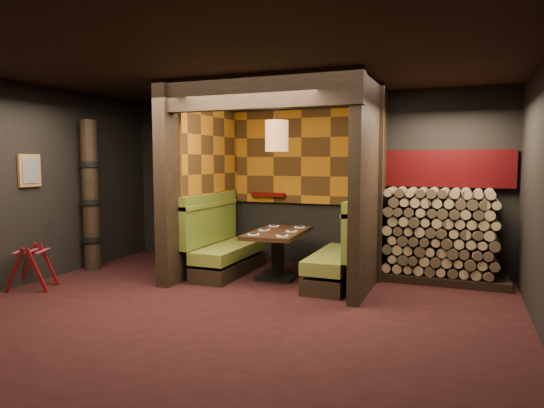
{
  "coord_description": "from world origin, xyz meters",
  "views": [
    {
      "loc": [
        2.51,
        -5.01,
        1.76
      ],
      "look_at": [
        0.0,
        1.3,
        1.15
      ],
      "focal_mm": 32.0,
      "sensor_mm": 36.0,
      "label": 1
    }
  ],
  "objects": [
    {
      "name": "floor",
      "position": [
        0.0,
        0.0,
        -0.01
      ],
      "size": [
        6.5,
        5.5,
        0.02
      ],
      "primitive_type": "cube",
      "color": "black",
      "rests_on": "ground"
    },
    {
      "name": "ceiling",
      "position": [
        0.0,
        0.0,
        2.86
      ],
      "size": [
        6.5,
        5.5,
        0.02
      ],
      "primitive_type": "cube",
      "color": "black",
      "rests_on": "ground"
    },
    {
      "name": "wall_back",
      "position": [
        0.0,
        2.76,
        1.43
      ],
      "size": [
        6.5,
        0.02,
        2.85
      ],
      "primitive_type": "cube",
      "color": "black",
      "rests_on": "ground"
    },
    {
      "name": "wall_front",
      "position": [
        0.0,
        -2.76,
        1.43
      ],
      "size": [
        6.5,
        0.02,
        2.85
      ],
      "primitive_type": "cube",
      "color": "black",
      "rests_on": "ground"
    },
    {
      "name": "wall_left",
      "position": [
        -3.26,
        0.0,
        1.43
      ],
      "size": [
        0.02,
        5.5,
        2.85
      ],
      "primitive_type": "cube",
      "color": "black",
      "rests_on": "ground"
    },
    {
      "name": "partition_left",
      "position": [
        -1.35,
        1.65,
        1.43
      ],
      "size": [
        0.2,
        2.2,
        2.85
      ],
      "primitive_type": "cube",
      "color": "black",
      "rests_on": "floor"
    },
    {
      "name": "partition_right",
      "position": [
        1.3,
        1.7,
        1.43
      ],
      "size": [
        0.15,
        2.1,
        2.85
      ],
      "primitive_type": "cube",
      "color": "black",
      "rests_on": "floor"
    },
    {
      "name": "header_beam",
      "position": [
        -0.02,
        0.7,
        2.63
      ],
      "size": [
        2.85,
        0.18,
        0.44
      ],
      "primitive_type": "cube",
      "color": "black",
      "rests_on": "partition_left"
    },
    {
      "name": "tapa_back_panel",
      "position": [
        -0.02,
        2.71,
        1.82
      ],
      "size": [
        2.4,
        0.06,
        1.55
      ],
      "primitive_type": "cube",
      "color": "#A35D10",
      "rests_on": "wall_back"
    },
    {
      "name": "tapa_side_panel",
      "position": [
        -1.23,
        1.82,
        1.85
      ],
      "size": [
        0.04,
        1.85,
        1.45
      ],
      "primitive_type": "cube",
      "color": "#A35D10",
      "rests_on": "partition_left"
    },
    {
      "name": "lacquer_shelf",
      "position": [
        -0.6,
        2.65,
        1.18
      ],
      "size": [
        0.6,
        0.12,
        0.07
      ],
      "primitive_type": "cube",
      "color": "#4F0705",
      "rests_on": "wall_back"
    },
    {
      "name": "booth_bench_left",
      "position": [
        -0.96,
        1.65,
        0.4
      ],
      "size": [
        0.68,
        1.6,
        1.14
      ],
      "color": "black",
      "rests_on": "floor"
    },
    {
      "name": "booth_bench_right",
      "position": [
        0.93,
        1.65,
        0.4
      ],
      "size": [
        0.68,
        1.6,
        1.14
      ],
      "color": "black",
      "rests_on": "floor"
    },
    {
      "name": "dining_table",
      "position": [
        -0.05,
        1.67,
        0.48
      ],
      "size": [
        0.81,
        1.39,
        0.72
      ],
      "color": "black",
      "rests_on": "floor"
    },
    {
      "name": "place_settings",
      "position": [
        -0.05,
        1.67,
        0.73
      ],
      "size": [
        0.66,
        1.13,
        0.03
      ],
      "color": "white",
      "rests_on": "dining_table"
    },
    {
      "name": "pendant_lamp",
      "position": [
        -0.05,
        1.62,
        2.12
      ],
      "size": [
        0.34,
        0.34,
        0.96
      ],
      "color": "#935F36",
      "rests_on": "ceiling"
    },
    {
      "name": "framed_picture",
      "position": [
        -3.22,
        0.1,
        1.62
      ],
      "size": [
        0.05,
        0.36,
        0.46
      ],
      "color": "olive",
      "rests_on": "wall_left"
    },
    {
      "name": "luggage_rack",
      "position": [
        -2.97,
        -0.15,
        0.32
      ],
      "size": [
        0.72,
        0.62,
        0.65
      ],
      "color": "#4F0A0B",
      "rests_on": "floor"
    },
    {
      "name": "totem_column",
      "position": [
        -3.05,
        1.1,
        1.19
      ],
      "size": [
        0.31,
        0.31,
        2.4
      ],
      "color": "black",
      "rests_on": "floor"
    },
    {
      "name": "firewood_stack",
      "position": [
        2.29,
        2.35,
        0.68
      ],
      "size": [
        1.73,
        0.7,
        1.36
      ],
      "color": "black",
      "rests_on": "floor"
    },
    {
      "name": "mosaic_header",
      "position": [
        2.29,
        2.68,
        1.64
      ],
      "size": [
        1.83,
        0.1,
        0.56
      ],
      "primitive_type": "cube",
      "color": "#660B0E",
      "rests_on": "wall_back"
    },
    {
      "name": "bay_front_post",
      "position": [
        1.39,
        1.96,
        1.43
      ],
      "size": [
        0.08,
        0.08,
        2.85
      ],
      "primitive_type": "cube",
      "color": "black",
      "rests_on": "floor"
    }
  ]
}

